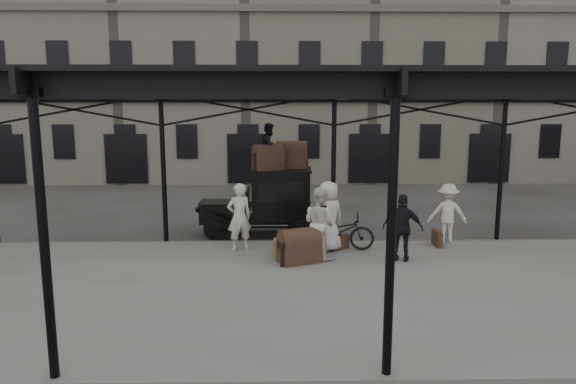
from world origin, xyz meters
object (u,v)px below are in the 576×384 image
object	(u,v)px
porter_left	(239,217)
steamer_trunk_roof_near	(268,159)
bicycle	(338,231)
taxi	(271,199)
steamer_trunk_platform	(299,248)
porter_official	(403,228)

from	to	relation	value
porter_left	steamer_trunk_roof_near	distance (m)	2.55
steamer_trunk_roof_near	porter_left	bearing A→B (deg)	-131.11
bicycle	taxi	bearing A→B (deg)	47.79
porter_left	bicycle	distance (m)	2.81
taxi	steamer_trunk_roof_near	world-z (taller)	steamer_trunk_roof_near
bicycle	steamer_trunk_platform	distance (m)	1.67
porter_official	steamer_trunk_platform	distance (m)	2.74
porter_left	steamer_trunk_roof_near	xyz separation A→B (m)	(0.77, 1.98, 1.41)
bicycle	steamer_trunk_platform	world-z (taller)	bicycle
taxi	steamer_trunk_platform	world-z (taller)	taxi
taxi	porter_left	distance (m)	2.39
porter_left	steamer_trunk_platform	distance (m)	2.09
porter_official	steamer_trunk_roof_near	distance (m)	4.93
bicycle	steamer_trunk_platform	size ratio (longest dim) A/B	1.96
steamer_trunk_roof_near	steamer_trunk_platform	xyz separation A→B (m)	(0.85, -3.16, -1.99)
taxi	bicycle	world-z (taller)	taxi
porter_left	bicycle	world-z (taller)	porter_left
bicycle	steamer_trunk_roof_near	bearing A→B (deg)	52.35
porter_official	steamer_trunk_roof_near	world-z (taller)	steamer_trunk_roof_near
porter_left	steamer_trunk_platform	bearing A→B (deg)	122.14
bicycle	porter_official	bearing A→B (deg)	-119.16
porter_official	bicycle	bearing A→B (deg)	-17.01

